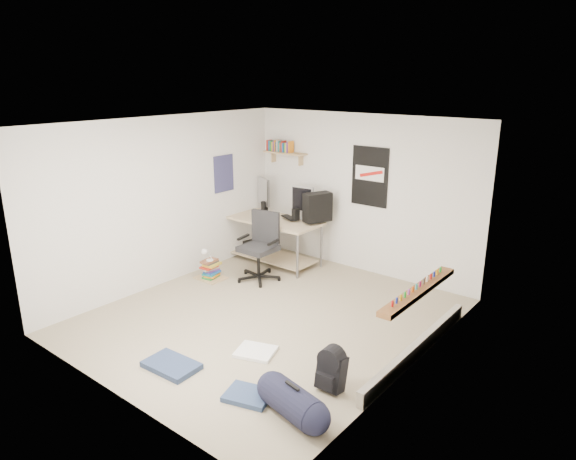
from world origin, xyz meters
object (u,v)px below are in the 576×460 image
Objects in this scene: office_chair at (258,249)px; backpack at (332,372)px; desk at (271,241)px; book_stack at (210,269)px; duffel_bag at (292,403)px.

backpack is at bearing -44.52° from office_chair.
desk is 0.83m from office_chair.
office_chair is 3.07m from backpack.
desk is 1.22m from book_stack.
desk is at bearing 137.73° from backpack.
duffel_bag is (-0.04, -0.58, -0.06)m from backpack.
desk is at bearing 106.63° from office_chair.
office_chair is at bearing 35.62° from book_stack.
duffel_bag reaches higher than backpack.
office_chair is at bearing -76.88° from desk.
office_chair is 0.83m from book_stack.
backpack is 0.77× the size of book_stack.
desk reaches higher than duffel_bag.
backpack is (2.52, -1.72, -0.29)m from office_chair.
desk is 3.80m from backpack.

